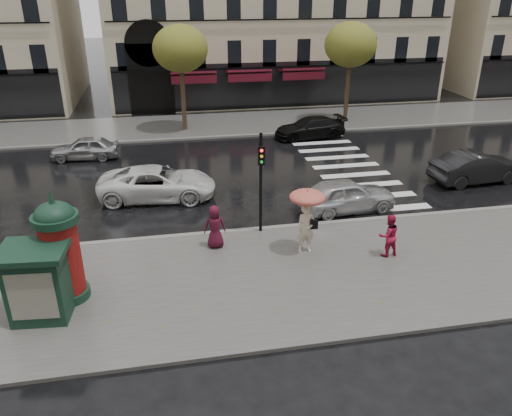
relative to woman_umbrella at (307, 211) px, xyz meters
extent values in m
plane|color=black|center=(-1.25, -0.91, -1.71)|extent=(160.00, 160.00, 0.00)
cube|color=#474744|center=(-1.25, -1.41, -1.65)|extent=(90.00, 7.00, 0.12)
cube|color=#474744|center=(-1.25, 18.09, -1.65)|extent=(90.00, 6.00, 0.12)
cube|color=slate|center=(-1.25, 2.09, -1.64)|extent=(90.00, 0.25, 0.14)
cube|color=slate|center=(-1.25, 15.09, -1.64)|extent=(90.00, 0.25, 0.14)
cube|color=silver|center=(4.75, 8.69, -1.70)|extent=(3.60, 11.75, 0.01)
cylinder|color=#38281C|center=(-3.25, 17.09, 0.89)|extent=(0.28, 0.28, 5.20)
ellipsoid|color=#535F1E|center=(-3.25, 17.09, 3.49)|extent=(3.40, 3.40, 2.89)
cylinder|color=#38281C|center=(7.75, 17.09, 0.89)|extent=(0.28, 0.28, 5.20)
ellipsoid|color=#535F1E|center=(7.75, 17.09, 3.49)|extent=(3.40, 3.40, 2.89)
imported|color=beige|center=(0.00, 0.00, -0.68)|extent=(0.67, 0.45, 1.81)
cylinder|color=black|center=(0.00, 0.00, -0.08)|extent=(0.02, 0.02, 1.14)
ellipsoid|color=red|center=(0.00, 0.00, 0.52)|extent=(1.25, 1.25, 0.44)
cone|color=black|center=(0.00, 0.00, 0.77)|extent=(0.04, 0.04, 0.10)
cube|color=black|center=(0.26, -0.07, -0.50)|extent=(0.27, 0.12, 0.34)
imported|color=#B0153E|center=(2.75, -0.82, -0.81)|extent=(0.83, 0.69, 1.56)
imported|color=#460E21|center=(-3.12, 0.94, -0.78)|extent=(0.80, 0.54, 1.61)
cylinder|color=#122F21|center=(-7.92, -1.38, -1.45)|extent=(1.29, 1.29, 0.28)
cylinder|color=maroon|center=(-7.92, -1.38, -0.16)|extent=(1.11, 1.11, 2.30)
cylinder|color=#122F21|center=(-7.92, -1.38, 1.08)|extent=(1.33, 1.33, 0.23)
ellipsoid|color=#122F21|center=(-7.92, -1.38, 1.17)|extent=(1.14, 1.14, 0.80)
cone|color=#122F21|center=(-7.92, -1.38, 1.77)|extent=(0.18, 0.18, 0.41)
cylinder|color=black|center=(-1.25, 1.89, 0.37)|extent=(0.12, 0.12, 3.92)
cube|color=black|center=(-1.28, 1.67, 1.55)|extent=(0.26, 0.20, 0.69)
cube|color=#122F21|center=(-8.46, -2.22, -0.57)|extent=(1.66, 1.39, 2.03)
cube|color=#122F21|center=(-8.46, -2.22, 0.54)|extent=(1.97, 1.71, 0.17)
imported|color=silver|center=(2.72, 3.29, -0.99)|extent=(4.36, 2.14, 1.43)
imported|color=black|center=(10.13, 5.29, -0.96)|extent=(4.68, 1.99, 1.50)
imported|color=white|center=(-5.11, 6.17, -0.99)|extent=(5.42, 2.95, 1.44)
imported|color=black|center=(4.32, 14.09, -1.07)|extent=(4.59, 2.23, 1.29)
imported|color=#A9A9AE|center=(-8.97, 12.47, -1.08)|extent=(3.76, 1.72, 1.25)
camera|label=1|loc=(-4.68, -15.06, 7.27)|focal=35.00mm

